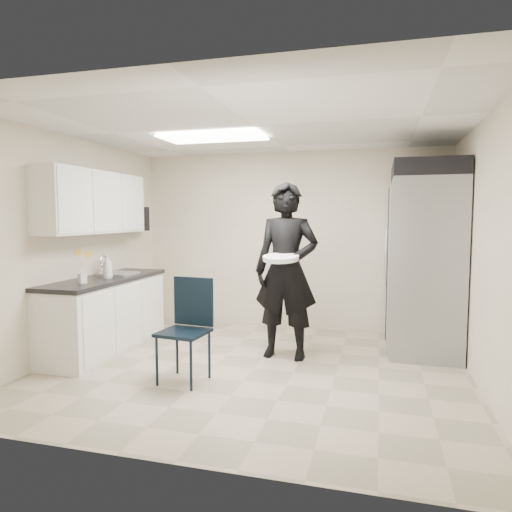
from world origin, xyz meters
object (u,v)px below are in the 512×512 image
(lower_counter, at_px, (106,316))
(commercial_fridge, at_px, (424,266))
(folding_chair, at_px, (183,333))
(man_tuxedo, at_px, (286,271))

(lower_counter, bearing_deg, commercial_fridge, 15.88)
(lower_counter, distance_m, folding_chair, 1.58)
(folding_chair, bearing_deg, lower_counter, 157.10)
(lower_counter, height_order, folding_chair, folding_chair)
(commercial_fridge, distance_m, folding_chair, 3.07)
(lower_counter, xyz_separation_m, folding_chair, (1.38, -0.76, 0.07))
(lower_counter, relative_size, folding_chair, 1.89)
(commercial_fridge, xyz_separation_m, man_tuxedo, (-1.57, -0.77, -0.03))
(lower_counter, relative_size, commercial_fridge, 0.90)
(lower_counter, height_order, man_tuxedo, man_tuxedo)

